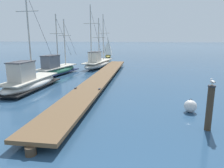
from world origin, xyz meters
TOP-DOWN VIEW (x-y plane):
  - floating_dock at (-4.30, 15.64)m, footprint 3.80×24.00m
  - fishing_boat_0 at (-9.72, 17.69)m, footprint 2.39×7.55m
  - fishing_boat_1 at (-8.63, 11.60)m, footprint 2.17×6.79m
  - fishing_boat_2 at (-7.13, 23.80)m, footprint 2.40×9.05m
  - mooring_piling at (2.65, 7.14)m, footprint 0.30×0.30m
  - perched_seagull at (2.65, 7.13)m, footprint 0.18×0.38m
  - mooring_buoy at (2.22, 9.20)m, footprint 0.64×0.64m
  - distant_sailboat at (-9.15, 37.05)m, footprint 2.67×4.25m

SIDE VIEW (x-z plane):
  - mooring_buoy at x=2.22m, z-range -0.04..0.67m
  - floating_dock at x=-4.30m, z-range 0.10..0.63m
  - fishing_boat_1 at x=-8.63m, z-range -3.01..4.26m
  - fishing_boat_0 at x=-9.72m, z-range -2.38..3.64m
  - fishing_boat_2 at x=-7.13m, z-range -3.01..4.30m
  - mooring_piling at x=2.65m, z-range 0.04..1.92m
  - distant_sailboat at x=-9.15m, z-range -0.20..3.69m
  - perched_seagull at x=2.65m, z-range 1.90..2.16m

